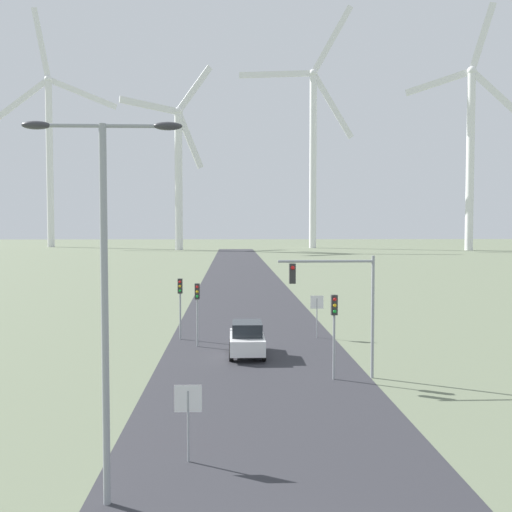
# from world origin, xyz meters

# --- Properties ---
(road_surface) EXTENTS (10.00, 240.00, 0.01)m
(road_surface) POSITION_xyz_m (0.00, 48.00, 0.00)
(road_surface) COLOR #2D2D33
(road_surface) RESTS_ON ground
(streetlamp) EXTENTS (3.84, 0.32, 9.42)m
(streetlamp) POSITION_xyz_m (-4.41, 4.45, 6.00)
(streetlamp) COLOR #93999E
(streetlamp) RESTS_ON ground
(stop_sign_near) EXTENTS (0.81, 0.07, 2.28)m
(stop_sign_near) POSITION_xyz_m (-2.58, 7.04, 1.59)
(stop_sign_near) COLOR #93999E
(stop_sign_near) RESTS_ON ground
(stop_sign_far) EXTENTS (0.81, 0.07, 2.62)m
(stop_sign_far) POSITION_xyz_m (3.95, 26.23, 1.83)
(stop_sign_far) COLOR #93999E
(stop_sign_far) RESTS_ON ground
(traffic_light_post_near_left) EXTENTS (0.28, 0.34, 3.71)m
(traffic_light_post_near_left) POSITION_xyz_m (-4.43, 26.05, 2.73)
(traffic_light_post_near_left) COLOR #93999E
(traffic_light_post_near_left) RESTS_ON ground
(traffic_light_post_near_right) EXTENTS (0.28, 0.34, 3.82)m
(traffic_light_post_near_right) POSITION_xyz_m (3.29, 16.22, 2.80)
(traffic_light_post_near_right) COLOR #93999E
(traffic_light_post_near_right) RESTS_ON ground
(traffic_light_post_mid_left) EXTENTS (0.28, 0.34, 3.63)m
(traffic_light_post_mid_left) POSITION_xyz_m (-3.26, 23.80, 2.67)
(traffic_light_post_mid_left) COLOR #93999E
(traffic_light_post_mid_left) RESTS_ON ground
(traffic_light_mast_overhead) EXTENTS (4.37, 0.35, 5.57)m
(traffic_light_mast_overhead) POSITION_xyz_m (3.52, 16.41, 3.98)
(traffic_light_mast_overhead) COLOR #93999E
(traffic_light_mast_overhead) RESTS_ON ground
(car_approaching) EXTENTS (1.88, 4.11, 1.83)m
(car_approaching) POSITION_xyz_m (-0.50, 21.27, 0.91)
(car_approaching) COLOR white
(car_approaching) RESTS_ON ground
(wind_turbine_far_left) EXTENTS (38.88, 9.58, 77.05)m
(wind_turbine_far_left) POSITION_xyz_m (-60.59, 188.89, 33.39)
(wind_turbine_far_left) COLOR white
(wind_turbine_far_left) RESTS_ON ground
(wind_turbine_left) EXTENTS (24.99, 13.12, 53.77)m
(wind_turbine_left) POSITION_xyz_m (-16.39, 162.63, 24.54)
(wind_turbine_left) COLOR white
(wind_turbine_left) RESTS_ON ground
(wind_turbine_center) EXTENTS (35.54, 3.97, 74.78)m
(wind_turbine_center) POSITION_xyz_m (24.19, 176.76, 33.33)
(wind_turbine_center) COLOR white
(wind_turbine_center) RESTS_ON ground
(wind_turbine_right) EXTENTS (28.64, 15.16, 68.46)m
(wind_turbine_right) POSITION_xyz_m (66.02, 156.77, 30.50)
(wind_turbine_right) COLOR white
(wind_turbine_right) RESTS_ON ground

